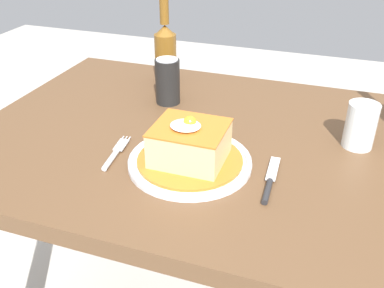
{
  "coord_description": "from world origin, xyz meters",
  "views": [
    {
      "loc": [
        0.26,
        -0.87,
        1.25
      ],
      "look_at": [
        -0.0,
        -0.11,
        0.79
      ],
      "focal_mm": 40.77,
      "sensor_mm": 36.0,
      "label": 1
    }
  ],
  "objects": [
    {
      "name": "dining_table",
      "position": [
        0.0,
        0.0,
        0.62
      ],
      "size": [
        1.13,
        0.8,
        0.75
      ],
      "color": "brown",
      "rests_on": "ground_plane"
    },
    {
      "name": "main_plate",
      "position": [
        -0.0,
        -0.13,
        0.76
      ],
      "size": [
        0.26,
        0.26,
        0.02
      ],
      "color": "white",
      "rests_on": "dining_table"
    },
    {
      "name": "sandwich_meal",
      "position": [
        -0.0,
        -0.13,
        0.8
      ],
      "size": [
        0.22,
        0.22,
        0.11
      ],
      "color": "#C66B23",
      "rests_on": "main_plate"
    },
    {
      "name": "fork",
      "position": [
        -0.17,
        -0.16,
        0.75
      ],
      "size": [
        0.03,
        0.14,
        0.01
      ],
      "color": "silver",
      "rests_on": "dining_table"
    },
    {
      "name": "knife",
      "position": [
        0.17,
        -0.16,
        0.75
      ],
      "size": [
        0.02,
        0.17,
        0.01
      ],
      "color": "#262628",
      "rests_on": "dining_table"
    },
    {
      "name": "soda_can",
      "position": [
        -0.16,
        0.15,
        0.81
      ],
      "size": [
        0.07,
        0.07,
        0.12
      ],
      "color": "black",
      "rests_on": "dining_table"
    },
    {
      "name": "beer_bottle_amber",
      "position": [
        -0.22,
        0.27,
        0.85
      ],
      "size": [
        0.06,
        0.06,
        0.27
      ],
      "color": "brown",
      "rests_on": "dining_table"
    },
    {
      "name": "drinking_glass",
      "position": [
        0.33,
        0.07,
        0.79
      ],
      "size": [
        0.07,
        0.07,
        0.1
      ],
      "color": "gold",
      "rests_on": "dining_table"
    }
  ]
}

